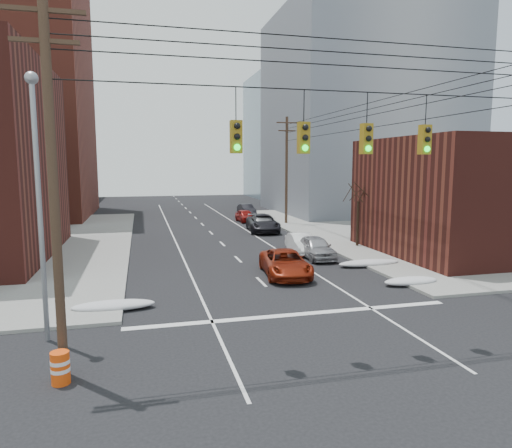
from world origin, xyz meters
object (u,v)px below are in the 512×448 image
parked_car_f (246,210)px  parked_car_c (263,223)px  red_pickup (285,263)px  parked_car_b (301,243)px  lot_car_b (6,243)px  parked_car_d (262,224)px  parked_car_e (245,216)px  construction_barrel (60,367)px  parked_car_a (316,247)px

parked_car_f → parked_car_c: bearing=-100.5°
red_pickup → parked_car_c: 16.82m
parked_car_b → lot_car_b: lot_car_b is taller
parked_car_d → lot_car_b: 21.07m
parked_car_e → parked_car_b: bearing=-92.8°
lot_car_b → parked_car_d: bearing=-80.0°
parked_car_e → red_pickup: bearing=-100.2°
parked_car_b → parked_car_f: parked_car_b is taller
red_pickup → construction_barrel: size_ratio=5.42×
lot_car_b → red_pickup: bearing=-129.1°
parked_car_d → parked_car_f: size_ratio=1.25×
construction_barrel → parked_car_d: bearing=64.0°
construction_barrel → lot_car_b: bearing=108.0°
parked_car_a → lot_car_b: lot_car_b is taller
parked_car_c → parked_car_f: parked_car_c is taller
red_pickup → parked_car_f: size_ratio=1.27×
parked_car_c → parked_car_d: bearing=96.6°
parked_car_e → parked_car_f: (1.60, 6.35, 0.00)m
parked_car_e → construction_barrel: 36.99m
parked_car_a → construction_barrel: (-13.60, -14.63, -0.25)m
parked_car_b → parked_car_e: bearing=94.6°
parked_car_a → construction_barrel: 19.97m
parked_car_d → parked_car_c: bearing=-88.7°
parked_car_a → parked_car_b: size_ratio=1.06×
parked_car_d → lot_car_b: size_ratio=1.00×
parked_car_d → parked_car_e: parked_car_d is taller
parked_car_d → lot_car_b: (-20.06, -6.43, 0.12)m
parked_car_d → construction_barrel: parked_car_d is taller
parked_car_b → parked_car_c: bearing=94.6°
parked_car_d → parked_car_f: (1.60, 13.59, -0.06)m
parked_car_b → red_pickup: bearing=-112.6°
parked_car_c → parked_car_f: 13.86m
parked_car_d → construction_barrel: 30.35m
lot_car_b → parked_car_a: bearing=-114.8°
parked_car_a → construction_barrel: size_ratio=4.59×
red_pickup → parked_car_a: bearing=56.1°
lot_car_b → construction_barrel: (6.76, -20.85, -0.36)m
red_pickup → parked_car_e: 24.15m
parked_car_a → parked_car_d: 12.66m
parked_car_c → parked_car_f: (1.60, 13.77, -0.12)m
parked_car_a → parked_car_f: 26.27m
parked_car_b → construction_barrel: bearing=-123.9°
parked_car_f → construction_barrel: parked_car_f is taller
parked_car_f → parked_car_d: bearing=-100.6°
red_pickup → parked_car_a: parked_car_a is taller
parked_car_f → parked_car_e: bearing=-108.0°
parked_car_e → parked_car_a: bearing=-91.9°
red_pickup → parked_car_f: red_pickup is taller
parked_car_a → parked_car_c: 12.48m
parked_car_e → lot_car_b: (-20.06, -13.67, 0.19)m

